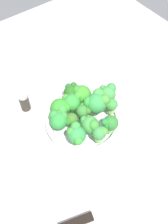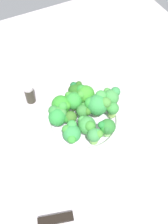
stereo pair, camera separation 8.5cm
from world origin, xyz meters
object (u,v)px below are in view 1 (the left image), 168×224
broccoli_floret_0 (76,134)px  broccoli_floret_6 (107,93)px  broccoli_floret_2 (81,94)px  broccoli_floret_9 (110,105)px  broccoli_floret_3 (71,102)px  broccoli_floret_12 (84,111)px  broccoli_floret_8 (72,91)px  bowl (84,120)px  broccoli_floret_1 (96,102)px  knife (93,216)px  broccoli_floret_4 (72,120)px  broccoli_floret_10 (61,109)px  broccoli_floret_5 (100,133)px  broccoli_floret_7 (59,119)px  pepper_shaker (24,101)px  broccoli_floret_11 (90,124)px  broccoli_floret_13 (110,124)px

broccoli_floret_0 → broccoli_floret_6: broccoli_floret_6 is taller
broccoli_floret_2 → broccoli_floret_9: size_ratio=1.19×
broccoli_floret_3 → broccoli_floret_12: size_ratio=1.31×
broccoli_floret_3 → broccoli_floret_8: broccoli_floret_3 is taller
bowl → broccoli_floret_1: broccoli_floret_1 is taller
knife → broccoli_floret_1: bearing=-39.6°
broccoli_floret_6 → broccoli_floret_9: bearing=155.3°
broccoli_floret_0 → broccoli_floret_4: 6.42cm
broccoli_floret_0 → broccoli_floret_12: broccoli_floret_0 is taller
bowl → broccoli_floret_10: size_ratio=3.65×
broccoli_floret_0 → broccoli_floret_8: bearing=-30.5°
broccoli_floret_4 → broccoli_floret_5: (-9.52, -3.73, 0.69)cm
broccoli_floret_7 → knife: size_ratio=0.25×
broccoli_floret_5 → knife: (-16.35, 15.30, -6.60)cm
broccoli_floret_1 → broccoli_floret_10: (5.19, 10.32, -0.86)cm
broccoli_floret_7 → broccoli_floret_5: bearing=-147.4°
broccoli_floret_1 → broccoli_floret_2: size_ratio=1.16×
broccoli_floret_0 → pepper_shaker: bearing=12.9°
bowl → broccoli_floret_5: bearing=173.5°
broccoli_floret_0 → broccoli_floret_9: 15.78cm
broccoli_floret_3 → broccoli_floret_8: size_ratio=1.17×
bowl → broccoli_floret_7: size_ratio=3.85×
broccoli_floret_4 → broccoli_floret_11: 6.21cm
broccoli_floret_12 → broccoli_floret_0: bearing=130.2°
broccoli_floret_10 → pepper_shaker: 14.70cm
broccoli_floret_3 → pepper_shaker: broccoli_floret_3 is taller
broccoli_floret_1 → broccoli_floret_3: (5.47, 6.03, -0.89)cm
broccoli_floret_12 → knife: 31.68cm
broccoli_floret_0 → knife: size_ratio=0.26×
broccoli_floret_2 → broccoli_floret_9: (-8.98, -5.13, -0.33)cm
knife → broccoli_floret_4: bearing=-24.1°
knife → broccoli_floret_11: bearing=-35.6°
broccoli_floret_0 → broccoli_floret_13: 10.85cm
broccoli_floret_12 → broccoli_floret_5: bearing=172.3°
broccoli_floret_5 → knife: broccoli_floret_5 is taller
broccoli_floret_2 → knife: broccoli_floret_2 is taller
broccoli_floret_5 → broccoli_floret_11: broccoli_floret_11 is taller
bowl → broccoli_floret_2: bearing=-28.9°
broccoli_floret_3 → broccoli_floret_5: 14.71cm
broccoli_floret_0 → broccoli_floret_11: bearing=-84.0°
broccoli_floret_7 → broccoli_floret_13: broccoli_floret_7 is taller
broccoli_floret_1 → pepper_shaker: bearing=44.5°
broccoli_floret_6 → broccoli_floret_13: 11.70cm
broccoli_floret_6 → broccoli_floret_13: size_ratio=1.12×
broccoli_floret_7 → broccoli_floret_9: (-5.00, -16.71, -0.48)cm
broccoli_floret_1 → broccoli_floret_11: bearing=127.9°
broccoli_floret_0 → broccoli_floret_7: size_ratio=1.03×
broccoli_floret_3 → broccoli_floret_4: (-5.19, 3.59, -1.00)cm
broccoli_floret_4 → broccoli_floret_6: broccoli_floret_6 is taller
broccoli_floret_8 → broccoli_floret_11: bearing=167.2°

